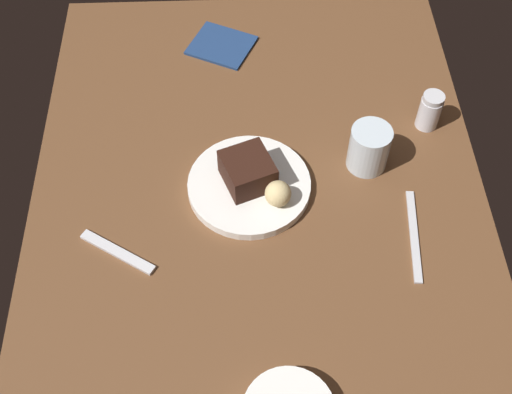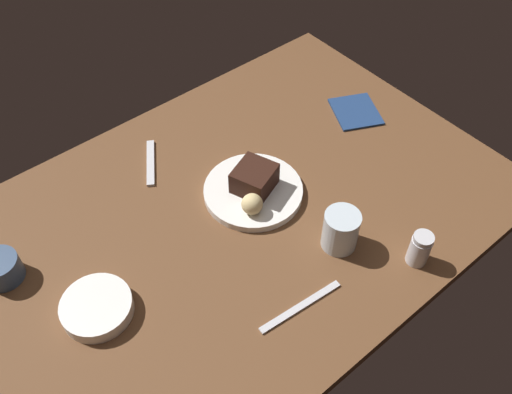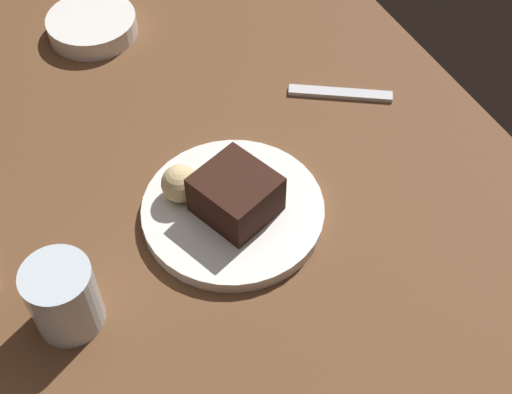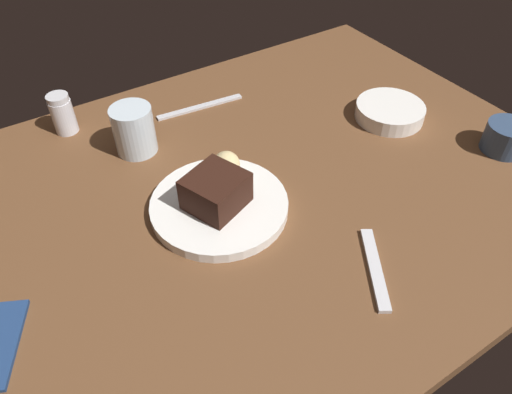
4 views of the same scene
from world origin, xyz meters
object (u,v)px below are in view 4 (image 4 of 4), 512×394
(side_bowl, at_px, (390,112))
(bread_roll, at_px, (226,165))
(salt_shaker, at_px, (63,114))
(dessert_plate, at_px, (219,206))
(water_glass, at_px, (134,130))
(coffee_cup, at_px, (506,137))
(chocolate_cake_slice, at_px, (216,191))
(butter_knife, at_px, (200,107))
(dessert_spoon, at_px, (375,268))

(side_bowl, bearing_deg, bread_roll, 179.10)
(salt_shaker, bearing_deg, bread_roll, -58.47)
(dessert_plate, bearing_deg, water_glass, 102.81)
(salt_shaker, distance_m, water_glass, 0.16)
(side_bowl, relative_size, coffee_cup, 1.72)
(chocolate_cake_slice, bearing_deg, butter_knife, 67.27)
(salt_shaker, bearing_deg, butter_knife, -15.16)
(bread_roll, relative_size, side_bowl, 0.34)
(water_glass, bearing_deg, coffee_cup, -32.64)
(dessert_spoon, bearing_deg, chocolate_cake_slice, 62.74)
(bread_roll, height_order, side_bowl, bread_roll)
(dessert_spoon, bearing_deg, butter_knife, 33.84)
(chocolate_cake_slice, relative_size, coffee_cup, 1.09)
(side_bowl, height_order, butter_knife, side_bowl)
(side_bowl, height_order, coffee_cup, coffee_cup)
(bread_roll, xyz_separation_m, salt_shaker, (-0.19, 0.31, -0.00))
(chocolate_cake_slice, height_order, side_bowl, chocolate_cake_slice)
(chocolate_cake_slice, distance_m, salt_shaker, 0.39)
(chocolate_cake_slice, bearing_deg, side_bowl, 6.14)
(chocolate_cake_slice, bearing_deg, salt_shaker, 111.19)
(butter_knife, bearing_deg, salt_shaker, 170.28)
(dessert_spoon, bearing_deg, bread_roll, 49.24)
(dessert_plate, distance_m, coffee_cup, 0.55)
(dessert_spoon, relative_size, butter_knife, 0.79)
(dessert_spoon, bearing_deg, coffee_cup, -45.95)
(water_glass, xyz_separation_m, butter_knife, (0.17, 0.06, -0.04))
(dessert_spoon, height_order, butter_knife, dessert_spoon)
(side_bowl, bearing_deg, coffee_cup, -61.05)
(salt_shaker, bearing_deg, side_bowl, -28.82)
(salt_shaker, distance_m, side_bowl, 0.65)
(water_glass, relative_size, butter_knife, 0.48)
(chocolate_cake_slice, xyz_separation_m, dessert_spoon, (0.14, -0.23, -0.04))
(chocolate_cake_slice, distance_m, water_glass, 0.23)
(salt_shaker, xyz_separation_m, coffee_cup, (0.68, -0.51, -0.01))
(bread_roll, xyz_separation_m, dessert_spoon, (0.09, -0.28, -0.04))
(bread_roll, distance_m, butter_knife, 0.25)
(dessert_plate, relative_size, coffee_cup, 2.83)
(coffee_cup, bearing_deg, dessert_spoon, -168.21)
(dessert_spoon, xyz_separation_m, butter_knife, (-0.01, 0.52, -0.00))
(water_glass, distance_m, side_bowl, 0.51)
(salt_shaker, bearing_deg, dessert_plate, -67.93)
(chocolate_cake_slice, distance_m, side_bowl, 0.43)
(butter_knife, bearing_deg, bread_roll, -101.44)
(salt_shaker, bearing_deg, dessert_spoon, -65.01)
(chocolate_cake_slice, xyz_separation_m, side_bowl, (0.43, 0.05, -0.03))
(chocolate_cake_slice, bearing_deg, dessert_spoon, -59.52)
(dessert_plate, xyz_separation_m, chocolate_cake_slice, (-0.01, -0.00, 0.04))
(bread_roll, bearing_deg, salt_shaker, 121.53)
(side_bowl, bearing_deg, chocolate_cake_slice, -173.86)
(dessert_plate, xyz_separation_m, water_glass, (-0.05, 0.22, 0.04))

